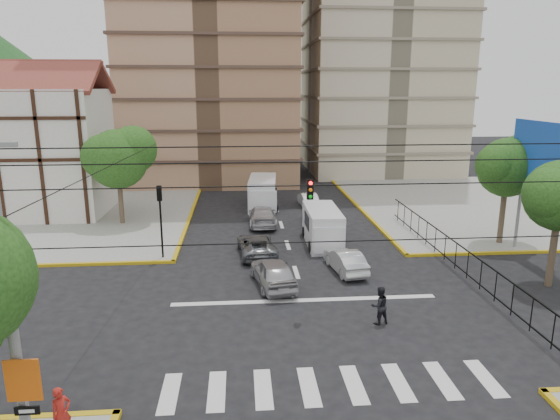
{
  "coord_description": "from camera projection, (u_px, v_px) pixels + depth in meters",
  "views": [
    {
      "loc": [
        -3.06,
        -21.27,
        10.18
      ],
      "look_at": [
        -1.03,
        3.57,
        4.0
      ],
      "focal_mm": 32.0,
      "sensor_mm": 36.0,
      "label": 1
    }
  ],
  "objects": [
    {
      "name": "van_right_lane",
      "position": [
        323.0,
        228.0,
        32.69
      ],
      "size": [
        2.22,
        5.32,
        2.39
      ],
      "rotation": [
        0.0,
        0.0,
        -0.01
      ],
      "color": "silver",
      "rests_on": "ground"
    },
    {
      "name": "car_silver_rear_left",
      "position": [
        262.0,
        216.0,
        37.58
      ],
      "size": [
        2.04,
        4.98,
        1.44
      ],
      "primitive_type": "imported",
      "rotation": [
        0.0,
        0.0,
        3.14
      ],
      "color": "#BAB9BE",
      "rests_on": "ground"
    },
    {
      "name": "pedestrian_crosswalk",
      "position": [
        379.0,
        305.0,
        21.84
      ],
      "size": [
        0.99,
        0.87,
        1.73
      ],
      "primitive_type": "imported",
      "rotation": [
        0.0,
        0.0,
        3.43
      ],
      "color": "black",
      "rests_on": "ground"
    },
    {
      "name": "district_sign",
      "position": [
        24.0,
        390.0,
        13.05
      ],
      "size": [
        0.9,
        0.12,
        3.2
      ],
      "color": "slate",
      "rests_on": "ground"
    },
    {
      "name": "tree_park_c",
      "position": [
        509.0,
        165.0,
        31.82
      ],
      "size": [
        4.65,
        3.8,
        7.25
      ],
      "color": "#473828",
      "rests_on": "ground"
    },
    {
      "name": "car_white_front_right",
      "position": [
        345.0,
        261.0,
        28.09
      ],
      "size": [
        1.97,
        4.1,
        1.3
      ],
      "primitive_type": "imported",
      "rotation": [
        0.0,
        0.0,
        3.3
      ],
      "color": "silver",
      "rests_on": "ground"
    },
    {
      "name": "billboard",
      "position": [
        544.0,
        161.0,
        28.77
      ],
      "size": [
        0.36,
        6.2,
        8.1
      ],
      "color": "slate",
      "rests_on": "ground"
    },
    {
      "name": "car_darkgrey_mid_right",
      "position": [
        314.0,
        215.0,
        37.96
      ],
      "size": [
        1.6,
        3.85,
        1.3
      ],
      "primitive_type": "imported",
      "rotation": [
        0.0,
        0.0,
        3.12
      ],
      "color": "black",
      "rests_on": "ground"
    },
    {
      "name": "sidewalk_ne",
      "position": [
        501.0,
        204.0,
        44.18
      ],
      "size": [
        26.0,
        26.0,
        0.15
      ],
      "primitive_type": "cube",
      "color": "gray",
      "rests_on": "ground"
    },
    {
      "name": "utility_pole_sw",
      "position": [
        9.0,
        305.0,
        12.71
      ],
      "size": [
        1.4,
        0.28,
        9.0
      ],
      "color": "slate",
      "rests_on": "ground"
    },
    {
      "name": "crosswalk_stripes",
      "position": [
        332.0,
        385.0,
        17.47
      ],
      "size": [
        12.0,
        2.4,
        0.01
      ],
      "primitive_type": "cube",
      "color": "silver",
      "rests_on": "ground"
    },
    {
      "name": "car_silver_front_left",
      "position": [
        273.0,
        272.0,
        26.02
      ],
      "size": [
        2.54,
        4.71,
        1.52
      ],
      "primitive_type": "imported",
      "rotation": [
        0.0,
        0.0,
        3.31
      ],
      "color": "#A8A7AC",
      "rests_on": "ground"
    },
    {
      "name": "ground",
      "position": [
        308.0,
        311.0,
        23.27
      ],
      "size": [
        160.0,
        160.0,
        0.0
      ],
      "primitive_type": "plane",
      "color": "black",
      "rests_on": "ground"
    },
    {
      "name": "tree_tudor",
      "position": [
        119.0,
        156.0,
        36.57
      ],
      "size": [
        5.39,
        4.4,
        7.43
      ],
      "color": "#473828",
      "rests_on": "ground"
    },
    {
      "name": "traffic_light_hanging",
      "position": [
        317.0,
        197.0,
        19.88
      ],
      "size": [
        18.0,
        9.12,
        0.92
      ],
      "color": "black",
      "rests_on": "ground"
    },
    {
      "name": "pedestrian_sw_corner",
      "position": [
        61.0,
        413.0,
        14.46
      ],
      "size": [
        0.68,
        0.71,
        1.63
      ],
      "primitive_type": "imported",
      "rotation": [
        0.0,
        0.0,
        0.87
      ],
      "color": "red",
      "rests_on": "sidewalk_sw"
    },
    {
      "name": "van_left_lane",
      "position": [
        263.0,
        194.0,
        42.77
      ],
      "size": [
        2.7,
        5.87,
        2.57
      ],
      "rotation": [
        0.0,
        0.0,
        -0.08
      ],
      "color": "silver",
      "rests_on": "ground"
    },
    {
      "name": "car_grey_mid_left",
      "position": [
        257.0,
        245.0,
        30.88
      ],
      "size": [
        2.53,
        4.8,
        1.29
      ],
      "primitive_type": "imported",
      "rotation": [
        0.0,
        0.0,
        3.23
      ],
      "color": "slate",
      "rests_on": "ground"
    },
    {
      "name": "traffic_light_nw",
      "position": [
        160.0,
        210.0,
        29.45
      ],
      "size": [
        0.28,
        0.22,
        4.4
      ],
      "color": "black",
      "rests_on": "ground"
    },
    {
      "name": "tudor_building",
      "position": [
        40.0,
        150.0,
        39.86
      ],
      "size": [
        10.8,
        8.05,
        12.23
      ],
      "color": "silver",
      "rests_on": "ground"
    },
    {
      "name": "park_fence",
      "position": [
        454.0,
        271.0,
        28.34
      ],
      "size": [
        0.1,
        22.5,
        1.66
      ],
      "primitive_type": null,
      "color": "black",
      "rests_on": "ground"
    },
    {
      "name": "sidewalk_nw",
      "position": [
        34.0,
        213.0,
        41.02
      ],
      "size": [
        26.0,
        26.0,
        0.15
      ],
      "primitive_type": "cube",
      "color": "gray",
      "rests_on": "ground"
    },
    {
      "name": "car_white_rear_right",
      "position": [
        308.0,
        199.0,
        43.43
      ],
      "size": [
        1.56,
        3.88,
        1.25
      ],
      "primitive_type": "imported",
      "rotation": [
        0.0,
        0.0,
        3.2
      ],
      "color": "white",
      "rests_on": "ground"
    },
    {
      "name": "stop_line",
      "position": [
        305.0,
        300.0,
        24.43
      ],
      "size": [
        13.0,
        0.4,
        0.01
      ],
      "primitive_type": "cube",
      "color": "silver",
      "rests_on": "ground"
    }
  ]
}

